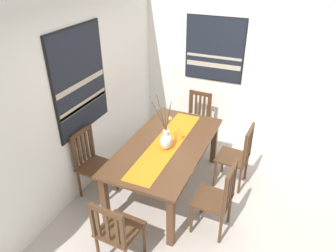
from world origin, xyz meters
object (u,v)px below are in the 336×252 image
(centerpiece_vase, at_px, (166,140))
(chair_0, at_px, (197,118))
(chair_2, at_px, (237,156))
(chair_1, at_px, (92,162))
(chair_4, at_px, (117,231))
(painting_on_side_wall, at_px, (215,50))
(painting_on_back_wall, at_px, (80,81))
(chair_3, at_px, (218,198))
(dining_table, at_px, (166,150))

(centerpiece_vase, height_order, chair_0, centerpiece_vase)
(chair_0, distance_m, chair_2, 1.22)
(chair_1, height_order, chair_4, chair_1)
(chair_0, distance_m, painting_on_side_wall, 1.17)
(chair_1, bearing_deg, chair_4, -133.86)
(chair_4, bearing_deg, chair_2, -25.39)
(chair_2, relative_size, painting_on_back_wall, 0.71)
(chair_3, bearing_deg, painting_on_back_wall, 83.47)
(chair_3, height_order, chair_4, chair_3)
(chair_3, distance_m, painting_on_side_wall, 2.56)
(chair_3, distance_m, painting_on_back_wall, 2.21)
(chair_1, xyz_separation_m, chair_2, (0.94, -1.76, -0.02))
(chair_0, relative_size, chair_2, 0.95)
(centerpiece_vase, distance_m, chair_3, 0.97)
(centerpiece_vase, relative_size, painting_on_back_wall, 0.55)
(chair_2, xyz_separation_m, chair_3, (-0.94, 0.02, 0.01))
(chair_0, xyz_separation_m, chair_1, (-1.79, 0.89, 0.02))
(chair_1, relative_size, chair_3, 1.00)
(chair_0, bearing_deg, chair_1, 153.60)
(chair_3, xyz_separation_m, painting_on_back_wall, (0.22, 1.93, 1.07))
(chair_0, distance_m, chair_1, 2.00)
(chair_2, height_order, painting_on_back_wall, painting_on_back_wall)
(chair_1, xyz_separation_m, chair_4, (-0.87, -0.91, -0.04))
(chair_1, bearing_deg, dining_table, -63.13)
(chair_2, height_order, chair_4, chair_2)
(chair_0, bearing_deg, centerpiece_vase, -178.07)
(painting_on_back_wall, distance_m, painting_on_side_wall, 2.31)
(centerpiece_vase, relative_size, chair_2, 0.77)
(dining_table, xyz_separation_m, chair_4, (-1.33, -0.01, -0.19))
(dining_table, height_order, painting_on_back_wall, painting_on_back_wall)
(painting_on_side_wall, bearing_deg, chair_4, 178.09)
(centerpiece_vase, xyz_separation_m, painting_on_back_wall, (-0.14, 1.12, 0.68))
(centerpiece_vase, xyz_separation_m, chair_0, (1.44, 0.05, -0.40))
(painting_on_back_wall, bearing_deg, dining_table, -77.36)
(centerpiece_vase, distance_m, chair_0, 1.49)
(chair_1, distance_m, chair_3, 1.74)
(painting_on_side_wall, bearing_deg, chair_0, 163.41)
(chair_0, relative_size, chair_1, 0.94)
(dining_table, height_order, centerpiece_vase, centerpiece_vase)
(chair_3, relative_size, chair_4, 1.09)
(chair_1, relative_size, chair_4, 1.09)
(painting_on_side_wall, bearing_deg, chair_2, -149.01)
(chair_4, relative_size, painting_on_back_wall, 0.66)
(chair_4, bearing_deg, chair_3, -44.15)
(chair_1, xyz_separation_m, painting_on_back_wall, (0.21, 0.18, 1.06))
(chair_2, height_order, chair_3, chair_3)
(centerpiece_vase, xyz_separation_m, chair_2, (0.58, -0.83, -0.40))
(chair_2, xyz_separation_m, chair_4, (-1.81, 0.86, -0.02))
(centerpiece_vase, height_order, painting_on_side_wall, painting_on_side_wall)
(chair_2, height_order, painting_on_side_wall, painting_on_side_wall)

